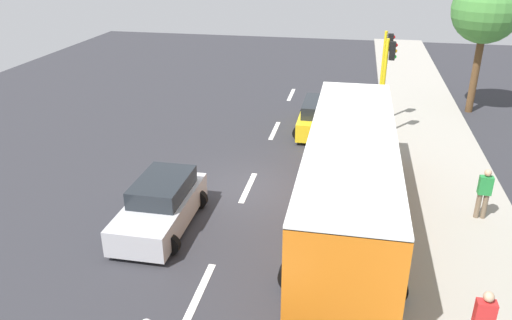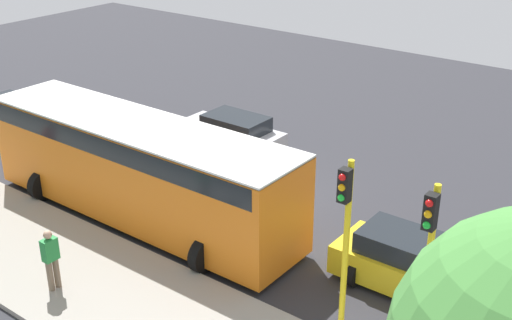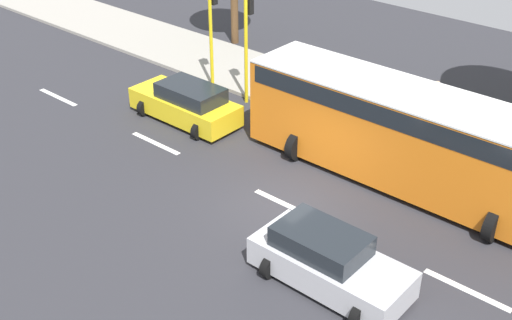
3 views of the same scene
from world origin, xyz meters
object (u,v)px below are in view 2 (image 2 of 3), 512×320
Objects in this scene: traffic_light_midblock at (427,256)px; car_silver at (231,135)px; motorcycle at (92,119)px; traffic_light_corner at (345,228)px; pedestrian_near_signal at (51,258)px; car_yellow_cab at (418,267)px; car_white at (16,120)px; city_bus at (139,164)px.

car_silver is at bearing -122.84° from traffic_light_midblock.
traffic_light_corner is (5.00, 14.59, 2.29)m from motorcycle.
car_yellow_cab is at bearing 127.79° from pedestrian_near_signal.
motorcycle is at bearing -98.19° from car_yellow_cab.
car_white is at bearing -47.93° from motorcycle.
traffic_light_corner reaches higher than car_white.
city_bus reaches higher than car_yellow_cab.
traffic_light_midblock is (5.00, 16.49, 2.29)m from motorcycle.
car_silver is (-4.16, -9.55, -0.00)m from car_yellow_cab.
traffic_light_corner is at bearing 71.10° from motorcycle.
car_white is at bearing -98.97° from traffic_light_midblock.
car_silver is at bearing 109.06° from motorcycle.
pedestrian_near_signal is at bearing -66.58° from traffic_light_corner.
pedestrian_near_signal is 0.38× the size of traffic_light_corner.
car_yellow_cab is 1.07× the size of car_silver.
traffic_light_corner is (1.28, 7.84, 1.08)m from city_bus.
city_bus is 6.51× the size of pedestrian_near_signal.
pedestrian_near_signal is at bearing 59.96° from car_white.
car_silver is 0.38× the size of city_bus.
traffic_light_midblock reaches higher than pedestrian_near_signal.
car_white is (-0.16, -17.51, 0.00)m from car_yellow_cab.
city_bus is at bearing 79.42° from car_white.
motorcycle is at bearing -135.07° from pedestrian_near_signal.
car_silver is 11.51m from traffic_light_corner.
traffic_light_midblock is (2.96, 18.75, 2.22)m from car_white.
traffic_light_corner is (6.97, 8.90, 2.22)m from car_silver.
city_bus is 4.41m from pedestrian_near_signal.
traffic_light_midblock reaches higher than car_yellow_cab.
city_bus is (1.68, 9.01, 1.13)m from car_white.
motorcycle is 15.60m from traffic_light_corner.
traffic_light_midblock is at bearing 81.03° from car_white.
traffic_light_midblock is (1.28, 9.74, 1.08)m from city_bus.
pedestrian_near_signal is at bearing 44.93° from motorcycle.
city_bus reaches higher than car_silver.
motorcycle is at bearing -106.86° from traffic_light_midblock.
car_white is 0.92× the size of traffic_light_corner.
car_white is at bearing -99.96° from traffic_light_corner.
traffic_light_midblock is at bearing 73.14° from motorcycle.
traffic_light_corner is at bearing 80.04° from car_white.
traffic_light_midblock reaches higher than motorcycle.
traffic_light_corner is at bearing -13.12° from car_yellow_cab.
pedestrian_near_signal is 9.27m from traffic_light_midblock.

